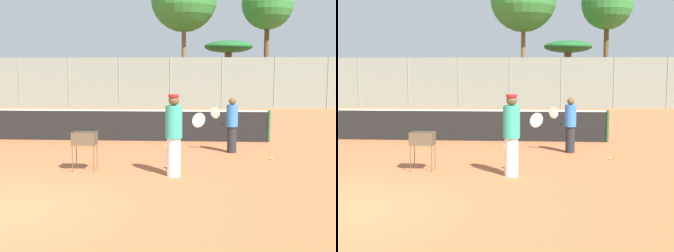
% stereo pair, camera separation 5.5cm
% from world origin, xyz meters
% --- Properties ---
extents(tennis_net, '(11.65, 0.10, 1.07)m').
position_xyz_m(tennis_net, '(0.00, 8.04, 0.56)').
color(tennis_net, '#26592D').
rests_on(tennis_net, ground_plane).
extents(back_fence, '(29.29, 0.08, 3.17)m').
position_xyz_m(back_fence, '(-0.00, 21.92, 1.59)').
color(back_fence, gray).
rests_on(back_fence, ground_plane).
extents(tree_0, '(3.53, 3.53, 4.52)m').
position_xyz_m(tree_0, '(5.57, 27.27, 3.88)').
color(tree_0, brown).
rests_on(tree_0, ground_plane).
extents(tree_1, '(3.77, 3.77, 9.08)m').
position_xyz_m(tree_1, '(8.38, 27.72, 7.14)').
color(tree_1, brown).
rests_on(tree_1, ground_plane).
extents(player_white_outfit, '(0.84, 0.44, 1.60)m').
position_xyz_m(player_white_outfit, '(4.40, 5.99, 0.83)').
color(player_white_outfit, '#26262D').
rests_on(player_white_outfit, ground_plane).
extents(player_red_cap, '(0.95, 0.38, 1.85)m').
position_xyz_m(player_red_cap, '(2.89, 2.85, 0.96)').
color(player_red_cap, white).
rests_on(player_red_cap, ground_plane).
extents(ball_cart, '(0.56, 0.41, 0.93)m').
position_xyz_m(ball_cart, '(0.73, 3.28, 0.70)').
color(ball_cart, brown).
rests_on(ball_cart, ground_plane).
extents(tennis_ball_2, '(0.07, 0.07, 0.07)m').
position_xyz_m(tennis_ball_2, '(5.40, 4.97, 0.03)').
color(tennis_ball_2, '#D1E54C').
rests_on(tennis_ball_2, ground_plane).
extents(tennis_ball_4, '(0.07, 0.07, 0.07)m').
position_xyz_m(tennis_ball_4, '(2.41, 6.83, 0.03)').
color(tennis_ball_4, '#D1E54C').
rests_on(tennis_ball_4, ground_plane).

